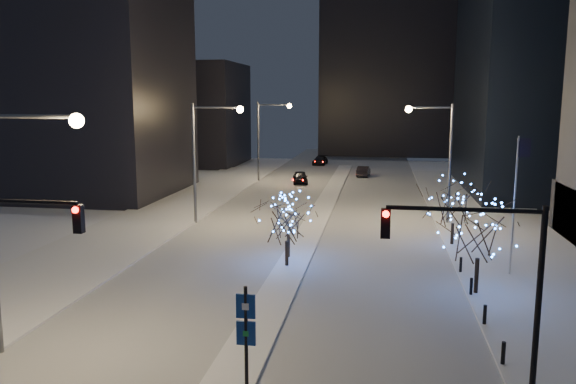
% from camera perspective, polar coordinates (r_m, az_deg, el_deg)
% --- Properties ---
extents(road, '(20.00, 130.00, 0.02)m').
position_cam_1_polar(road, '(53.84, 3.56, -1.70)').
color(road, '#A3A9B2').
rests_on(road, ground).
extents(median, '(2.00, 80.00, 0.15)m').
position_cam_1_polar(median, '(48.96, 2.97, -2.74)').
color(median, silver).
rests_on(median, ground).
extents(east_sidewalk, '(10.00, 90.00, 0.15)m').
position_cam_1_polar(east_sidewalk, '(40.16, 23.18, -6.20)').
color(east_sidewalk, silver).
rests_on(east_sidewalk, ground).
extents(west_sidewalk, '(8.00, 90.00, 0.15)m').
position_cam_1_polar(west_sidewalk, '(43.45, -17.34, -4.72)').
color(west_sidewalk, silver).
rests_on(west_sidewalk, ground).
extents(filler_west_near, '(22.00, 18.00, 24.00)m').
position_cam_1_polar(filler_west_near, '(66.51, -21.02, 10.20)').
color(filler_west_near, black).
rests_on(filler_west_near, ground).
extents(filler_west_far, '(18.00, 16.00, 16.00)m').
position_cam_1_polar(filler_west_far, '(93.02, -10.40, 7.78)').
color(filler_west_far, black).
rests_on(filler_west_far, ground).
extents(horizon_block, '(24.00, 14.00, 42.00)m').
position_cam_1_polar(horizon_block, '(110.10, 10.01, 14.79)').
color(horizon_block, black).
rests_on(horizon_block, ground).
extents(street_lamp_w_near, '(4.40, 0.56, 10.00)m').
position_cam_1_polar(street_lamp_w_near, '(24.48, -26.24, -0.61)').
color(street_lamp_w_near, '#595E66').
rests_on(street_lamp_w_near, ground).
extents(street_lamp_w_mid, '(4.40, 0.56, 10.00)m').
position_cam_1_polar(street_lamp_w_mid, '(46.94, -8.32, 4.59)').
color(street_lamp_w_mid, '#595E66').
rests_on(street_lamp_w_mid, ground).
extents(street_lamp_w_far, '(4.40, 0.56, 10.00)m').
position_cam_1_polar(street_lamp_w_far, '(71.12, -2.21, 6.27)').
color(street_lamp_w_far, '#595E66').
rests_on(street_lamp_w_far, ground).
extents(street_lamp_east, '(3.90, 0.56, 10.00)m').
position_cam_1_polar(street_lamp_east, '(47.98, 15.12, 4.41)').
color(street_lamp_east, '#595E66').
rests_on(street_lamp_east, ground).
extents(traffic_signal_east, '(5.26, 0.43, 7.00)m').
position_cam_1_polar(traffic_signal_east, '(19.74, 19.87, -7.59)').
color(traffic_signal_east, black).
rests_on(traffic_signal_east, ground).
extents(flagpoles, '(1.35, 2.60, 8.00)m').
position_cam_1_polar(flagpoles, '(36.19, 22.17, -0.12)').
color(flagpoles, silver).
rests_on(flagpoles, east_sidewalk).
extents(bollards, '(0.16, 12.16, 0.90)m').
position_cam_1_polar(bollards, '(29.66, 18.70, -10.29)').
color(bollards, black).
rests_on(bollards, east_sidewalk).
extents(car_near, '(2.54, 4.70, 1.52)m').
position_cam_1_polar(car_near, '(69.90, 1.25, 1.50)').
color(car_near, black).
rests_on(car_near, ground).
extents(car_mid, '(1.85, 4.38, 1.41)m').
position_cam_1_polar(car_mid, '(77.05, 7.68, 2.11)').
color(car_mid, black).
rests_on(car_mid, ground).
extents(car_far, '(2.32, 4.94, 1.39)m').
position_cam_1_polar(car_far, '(90.15, 3.29, 3.22)').
color(car_far, black).
rests_on(car_far, ground).
extents(holiday_tree_median_near, '(4.50, 4.50, 4.61)m').
position_cam_1_polar(holiday_tree_median_near, '(34.46, -0.13, -2.77)').
color(holiday_tree_median_near, black).
rests_on(holiday_tree_median_near, median).
extents(holiday_tree_median_far, '(4.71, 4.71, 4.40)m').
position_cam_1_polar(holiday_tree_median_far, '(36.36, 0.03, -2.36)').
color(holiday_tree_median_far, black).
rests_on(holiday_tree_median_far, median).
extents(holiday_tree_plaza_near, '(5.43, 5.43, 5.36)m').
position_cam_1_polar(holiday_tree_plaza_near, '(31.12, 18.85, -3.61)').
color(holiday_tree_plaza_near, black).
rests_on(holiday_tree_plaza_near, east_sidewalk).
extents(holiday_tree_plaza_far, '(5.09, 5.09, 4.84)m').
position_cam_1_polar(holiday_tree_plaza_far, '(41.28, 16.49, -1.02)').
color(holiday_tree_plaza_far, black).
rests_on(holiday_tree_plaza_far, east_sidewalk).
extents(wayfinding_sign, '(0.69, 0.13, 3.89)m').
position_cam_1_polar(wayfinding_sign, '(20.43, -4.29, -13.54)').
color(wayfinding_sign, black).
rests_on(wayfinding_sign, ground).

